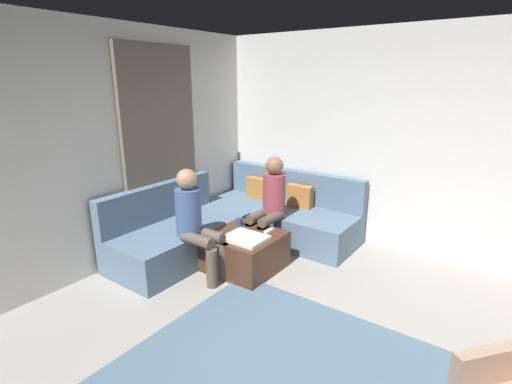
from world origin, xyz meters
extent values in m
cube|color=silver|center=(0.00, 2.94, 1.35)|extent=(6.00, 0.12, 2.70)
cube|color=silver|center=(-2.94, 0.00, 1.35)|extent=(0.12, 6.00, 2.70)
cube|color=#726659|center=(-2.84, 1.30, 1.25)|extent=(0.06, 1.10, 2.50)
cube|color=slate|center=(-1.78, 2.41, 0.21)|extent=(2.10, 0.85, 0.42)
cube|color=slate|center=(-1.78, 2.76, 0.65)|extent=(2.10, 0.14, 0.45)
cube|color=slate|center=(-2.41, 1.13, 0.21)|extent=(0.85, 1.70, 0.42)
cube|color=slate|center=(-2.76, 1.13, 0.65)|extent=(0.14, 1.70, 0.45)
cube|color=#B27233|center=(-2.28, 2.58, 0.54)|extent=(0.36, 0.12, 0.36)
cube|color=#B27233|center=(-1.58, 2.58, 0.54)|extent=(0.36, 0.12, 0.36)
cube|color=#4C2D1E|center=(-1.60, 1.37, 0.21)|extent=(0.76, 0.76, 0.42)
cube|color=white|center=(-1.50, 1.25, 0.44)|extent=(0.44, 0.36, 0.04)
cylinder|color=#334C72|center=(-1.82, 1.55, 0.47)|extent=(0.08, 0.08, 0.10)
cube|color=white|center=(-1.42, 1.59, 0.43)|extent=(0.05, 0.15, 0.02)
cube|color=#9E7F6B|center=(0.89, 0.52, 0.51)|extent=(0.42, 0.48, 0.22)
cylinder|color=brown|center=(-1.55, 1.63, 0.21)|extent=(0.12, 0.12, 0.42)
cylinder|color=brown|center=(-1.73, 1.63, 0.21)|extent=(0.12, 0.12, 0.42)
cylinder|color=brown|center=(-1.55, 1.83, 0.48)|extent=(0.12, 0.40, 0.12)
cylinder|color=brown|center=(-1.73, 1.83, 0.48)|extent=(0.12, 0.40, 0.12)
cylinder|color=#993F4C|center=(-1.64, 2.03, 0.73)|extent=(0.28, 0.28, 0.50)
sphere|color=#8C664C|center=(-1.64, 2.03, 1.09)|extent=(0.22, 0.22, 0.22)
cylinder|color=brown|center=(-1.63, 1.02, 0.21)|extent=(0.12, 0.12, 0.42)
cylinder|color=brown|center=(-1.63, 0.84, 0.21)|extent=(0.12, 0.12, 0.42)
cylinder|color=brown|center=(-1.83, 1.02, 0.48)|extent=(0.40, 0.12, 0.12)
cylinder|color=brown|center=(-1.83, 0.84, 0.48)|extent=(0.40, 0.12, 0.12)
cylinder|color=#3F598C|center=(-2.03, 0.93, 0.73)|extent=(0.28, 0.28, 0.50)
sphere|color=tan|center=(-2.03, 0.93, 1.09)|extent=(0.22, 0.22, 0.22)
camera|label=1|loc=(0.84, -1.80, 2.11)|focal=26.88mm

